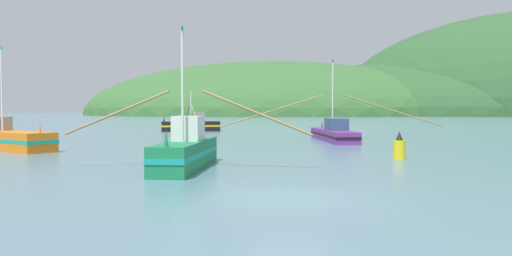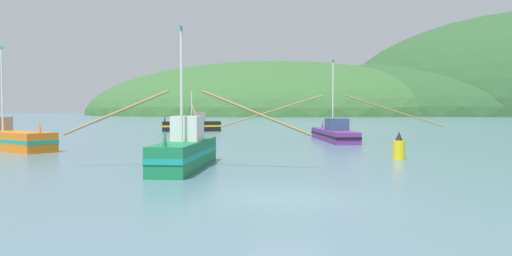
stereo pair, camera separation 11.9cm
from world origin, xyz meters
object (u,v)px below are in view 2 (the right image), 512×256
fishing_boat_purple (334,133)px  channel_buoy (399,148)px  fishing_boat_black (192,125)px  fishing_boat_green (186,151)px  fishing_boat_orange (5,139)px

fishing_boat_purple → channel_buoy: 16.34m
fishing_boat_purple → fishing_boat_black: (-18.53, 15.39, 0.11)m
fishing_boat_green → channel_buoy: size_ratio=7.60×
fishing_boat_orange → fishing_boat_green: bearing=-0.4°
fishing_boat_black → fishing_boat_orange: fishing_boat_orange is taller
fishing_boat_green → channel_buoy: (10.14, 6.64, -0.19)m
fishing_boat_green → fishing_boat_purple: bearing=158.7°
fishing_boat_purple → fishing_boat_green: 23.03m
fishing_boat_black → channel_buoy: bearing=100.4°
channel_buoy → fishing_boat_orange: bearing=177.4°
channel_buoy → fishing_boat_black: bearing=126.6°
fishing_boat_orange → channel_buoy: 26.23m
fishing_boat_purple → channel_buoy: size_ratio=12.35×
fishing_boat_black → fishing_boat_green: 39.88m
fishing_boat_purple → fishing_boat_black: size_ratio=1.97×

